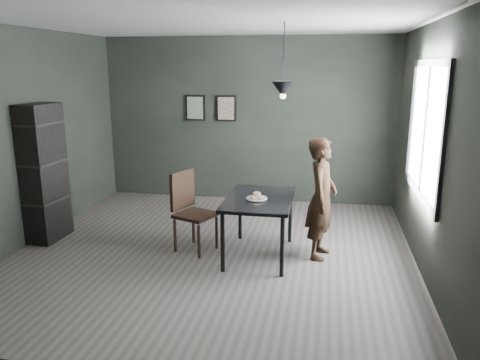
% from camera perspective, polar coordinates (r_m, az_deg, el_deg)
% --- Properties ---
extents(ground, '(5.00, 5.00, 0.00)m').
position_cam_1_polar(ground, '(6.05, -3.38, -8.73)').
color(ground, '#3C3734').
rests_on(ground, ground).
extents(back_wall, '(5.00, 0.10, 2.80)m').
position_cam_1_polar(back_wall, '(8.09, 0.81, 7.30)').
color(back_wall, black).
rests_on(back_wall, ground).
extents(ceiling, '(5.00, 5.00, 0.02)m').
position_cam_1_polar(ceiling, '(5.61, -3.81, 18.71)').
color(ceiling, silver).
rests_on(ceiling, ground).
extents(window_assembly, '(0.04, 1.96, 1.56)m').
position_cam_1_polar(window_assembly, '(5.76, 21.62, 5.69)').
color(window_assembly, white).
rests_on(window_assembly, ground).
extents(cafe_table, '(0.80, 1.20, 0.75)m').
position_cam_1_polar(cafe_table, '(5.72, 2.37, -2.94)').
color(cafe_table, black).
rests_on(cafe_table, ground).
extents(white_plate, '(0.23, 0.23, 0.01)m').
position_cam_1_polar(white_plate, '(5.63, 2.05, -2.32)').
color(white_plate, silver).
rests_on(white_plate, cafe_table).
extents(donut_pile, '(0.18, 0.18, 0.08)m').
position_cam_1_polar(donut_pile, '(5.62, 2.06, -1.98)').
color(donut_pile, beige).
rests_on(donut_pile, white_plate).
extents(woman, '(0.44, 0.59, 1.49)m').
position_cam_1_polar(woman, '(5.76, 9.91, -2.23)').
color(woman, black).
rests_on(woman, ground).
extents(wood_chair, '(0.57, 0.57, 1.02)m').
position_cam_1_polar(wood_chair, '(5.98, -6.16, -3.14)').
color(wood_chair, black).
rests_on(wood_chair, ground).
extents(shelf_unit, '(0.37, 0.63, 1.84)m').
position_cam_1_polar(shelf_unit, '(6.76, -22.79, 0.78)').
color(shelf_unit, black).
rests_on(shelf_unit, ground).
extents(pendant_lamp, '(0.28, 0.28, 0.86)m').
position_cam_1_polar(pendant_lamp, '(5.55, 5.27, 11.00)').
color(pendant_lamp, black).
rests_on(pendant_lamp, ground).
extents(framed_print_left, '(0.34, 0.04, 0.44)m').
position_cam_1_polar(framed_print_left, '(8.24, -5.47, 8.75)').
color(framed_print_left, black).
rests_on(framed_print_left, ground).
extents(framed_print_right, '(0.34, 0.04, 0.44)m').
position_cam_1_polar(framed_print_right, '(8.10, -1.69, 8.73)').
color(framed_print_right, black).
rests_on(framed_print_right, ground).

